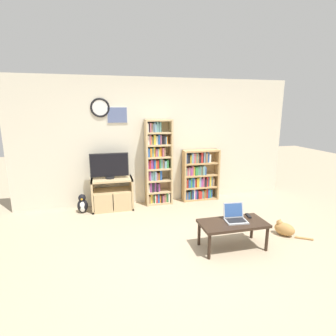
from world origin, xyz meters
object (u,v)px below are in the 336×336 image
(bookshelf_tall, at_px, (157,163))
(coffee_table, at_px, (233,225))
(laptop, at_px, (235,216))
(penguin_figurine, at_px, (83,204))
(bookshelf_short, at_px, (199,176))
(remote_near_laptop, at_px, (248,216))
(cat, at_px, (284,229))
(television, at_px, (109,166))
(tv_stand, at_px, (113,194))

(bookshelf_tall, height_order, coffee_table, bookshelf_tall)
(laptop, relative_size, penguin_figurine, 0.88)
(bookshelf_short, xyz_separation_m, remote_near_laptop, (0.06, -1.96, -0.13))
(penguin_figurine, bearing_deg, cat, -28.58)
(coffee_table, xyz_separation_m, laptop, (0.05, 0.05, 0.11))
(television, relative_size, coffee_table, 0.77)
(coffee_table, bearing_deg, tv_stand, 129.68)
(television, relative_size, penguin_figurine, 2.00)
(remote_near_laptop, height_order, penguin_figurine, remote_near_laptop)
(laptop, xyz_separation_m, cat, (0.94, 0.11, -0.36))
(remote_near_laptop, bearing_deg, laptop, -151.65)
(cat, bearing_deg, laptop, 150.99)
(penguin_figurine, bearing_deg, remote_near_laptop, -35.05)
(remote_near_laptop, relative_size, cat, 0.33)
(bookshelf_tall, bearing_deg, laptop, -70.16)
(remote_near_laptop, xyz_separation_m, cat, (0.67, 0.03, -0.31))
(tv_stand, bearing_deg, bookshelf_short, 4.14)
(television, distance_m, bookshelf_tall, 0.98)
(laptop, xyz_separation_m, penguin_figurine, (-2.25, 1.85, -0.29))
(laptop, bearing_deg, bookshelf_short, 89.57)
(bookshelf_tall, relative_size, laptop, 5.44)
(television, relative_size, laptop, 2.27)
(bookshelf_tall, distance_m, penguin_figurine, 1.69)
(tv_stand, bearing_deg, remote_near_laptop, -43.15)
(remote_near_laptop, bearing_deg, coffee_table, -146.08)
(coffee_table, distance_m, laptop, 0.13)
(tv_stand, relative_size, coffee_table, 0.83)
(bookshelf_tall, relative_size, coffee_table, 1.85)
(bookshelf_short, bearing_deg, bookshelf_tall, -178.79)
(tv_stand, bearing_deg, laptop, -48.69)
(laptop, distance_m, remote_near_laptop, 0.29)
(tv_stand, height_order, bookshelf_short, bookshelf_short)
(bookshelf_short, height_order, penguin_figurine, bookshelf_short)
(television, bearing_deg, bookshelf_tall, 5.01)
(tv_stand, distance_m, laptop, 2.54)
(bookshelf_short, height_order, remote_near_laptop, bookshelf_short)
(television, relative_size, remote_near_laptop, 4.47)
(cat, bearing_deg, bookshelf_tall, 95.61)
(bookshelf_short, bearing_deg, cat, -69.04)
(bookshelf_tall, bearing_deg, tv_stand, -172.98)
(cat, xyz_separation_m, penguin_figurine, (-3.20, 1.74, 0.06))
(bookshelf_tall, distance_m, cat, 2.65)
(coffee_table, xyz_separation_m, penguin_figurine, (-2.20, 1.90, -0.18))
(bookshelf_tall, distance_m, bookshelf_short, 0.99)
(laptop, distance_m, cat, 1.02)
(laptop, relative_size, cat, 0.65)
(television, xyz_separation_m, remote_near_laptop, (1.98, -1.85, -0.48))
(television, bearing_deg, tv_stand, -43.21)
(remote_near_laptop, bearing_deg, television, 148.35)
(coffee_table, xyz_separation_m, remote_near_laptop, (0.32, 0.13, 0.06))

